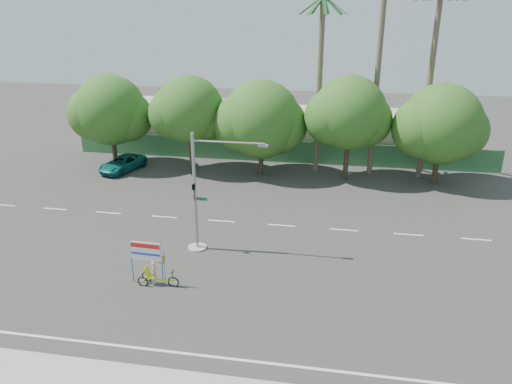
# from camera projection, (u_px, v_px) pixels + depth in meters

# --- Properties ---
(ground) EXTENTS (120.00, 120.00, 0.00)m
(ground) POSITION_uv_depth(u_px,v_px,m) (223.00, 288.00, 25.36)
(ground) COLOR #33302D
(ground) RESTS_ON ground
(fence) EXTENTS (38.00, 0.08, 2.00)m
(fence) POSITION_uv_depth(u_px,v_px,m) (278.00, 151.00, 44.77)
(fence) COLOR #336B3D
(fence) RESTS_ON ground
(building_left) EXTENTS (12.00, 8.00, 4.00)m
(building_left) POSITION_uv_depth(u_px,v_px,m) (186.00, 124.00, 50.14)
(building_left) COLOR beige
(building_left) RESTS_ON ground
(building_right) EXTENTS (14.00, 8.00, 3.60)m
(building_right) POSITION_uv_depth(u_px,v_px,m) (368.00, 134.00, 47.35)
(building_right) COLOR beige
(building_right) RESTS_ON ground
(tree_far_left) EXTENTS (7.14, 6.00, 7.96)m
(tree_far_left) POSITION_uv_depth(u_px,v_px,m) (110.00, 112.00, 42.44)
(tree_far_left) COLOR #473828
(tree_far_left) RESTS_ON ground
(tree_left) EXTENTS (6.66, 5.60, 8.07)m
(tree_left) POSITION_uv_depth(u_px,v_px,m) (189.00, 112.00, 41.22)
(tree_left) COLOR #473828
(tree_left) RESTS_ON ground
(tree_center) EXTENTS (7.62, 6.40, 7.85)m
(tree_center) POSITION_uv_depth(u_px,v_px,m) (260.00, 122.00, 40.48)
(tree_center) COLOR #473828
(tree_center) RESTS_ON ground
(tree_right) EXTENTS (6.90, 5.80, 8.36)m
(tree_right) POSITION_uv_depth(u_px,v_px,m) (348.00, 115.00, 39.08)
(tree_right) COLOR #473828
(tree_right) RESTS_ON ground
(tree_far_right) EXTENTS (7.38, 6.20, 7.94)m
(tree_far_right) POSITION_uv_depth(u_px,v_px,m) (441.00, 126.00, 38.18)
(tree_far_right) COLOR #473828
(tree_far_right) RESTS_ON ground
(palm_tall) EXTENTS (3.73, 3.79, 17.45)m
(palm_tall) POSITION_uv_depth(u_px,v_px,m) (380.00, 45.00, 38.26)
(palm_tall) COLOR #70604C
(palm_tall) RESTS_ON ground
(palm_mid) EXTENTS (3.73, 3.79, 15.45)m
(palm_mid) POSITION_uv_depth(u_px,v_px,m) (433.00, 60.00, 38.00)
(palm_mid) COLOR #70604C
(palm_mid) RESTS_ON ground
(palm_short) EXTENTS (3.73, 3.79, 14.45)m
(palm_short) POSITION_uv_depth(u_px,v_px,m) (320.00, 65.00, 39.55)
(palm_short) COLOR #70604C
(palm_short) RESTS_ON ground
(traffic_signal) EXTENTS (4.72, 1.10, 7.00)m
(traffic_signal) POSITION_uv_depth(u_px,v_px,m) (200.00, 203.00, 28.33)
(traffic_signal) COLOR gray
(traffic_signal) RESTS_ON ground
(trike_billboard) EXTENTS (2.55, 0.61, 2.51)m
(trike_billboard) POSITION_uv_depth(u_px,v_px,m) (152.00, 267.00, 25.32)
(trike_billboard) COLOR black
(trike_billboard) RESTS_ON ground
(pickup_truck) EXTENTS (3.35, 5.01, 1.28)m
(pickup_truck) POSITION_uv_depth(u_px,v_px,m) (122.00, 164.00, 42.59)
(pickup_truck) COLOR #0E635D
(pickup_truck) RESTS_ON ground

